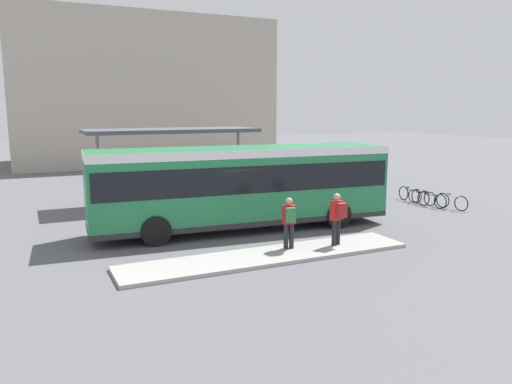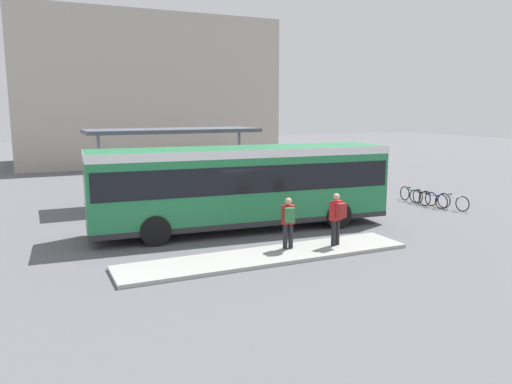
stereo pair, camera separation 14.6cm
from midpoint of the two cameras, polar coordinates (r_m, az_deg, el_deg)
ground_plane at (r=19.36m, az=-1.32°, el=-4.28°), size 120.00×120.00×0.00m
curb_island at (r=15.73m, az=1.59°, el=-7.34°), size 9.47×1.80×0.12m
city_bus at (r=19.00m, az=-1.32°, el=1.15°), size 11.56×3.25×3.17m
pedestrian_waiting at (r=16.11m, az=3.99°, el=-3.19°), size 0.46×0.50×1.68m
pedestrian_companion at (r=16.69m, az=9.49°, el=-2.71°), size 0.49×0.53×1.75m
bicycle_white at (r=24.74m, az=21.75°, el=-1.06°), size 0.48×1.67×0.73m
bicycle_blue at (r=24.95m, az=19.72°, el=-0.86°), size 0.48×1.66×0.72m
bicycle_black at (r=25.59m, az=18.70°, el=-0.57°), size 0.48×1.60×0.70m
bicycle_green at (r=26.12m, az=17.46°, el=-0.28°), size 0.48×1.69×0.73m
station_shelter at (r=24.71m, az=-9.34°, el=6.78°), size 8.25×2.96×3.65m
potted_planter_near_shelter at (r=23.65m, az=-2.68°, el=0.08°), size 0.88×0.88×1.41m
station_building at (r=45.34m, az=-12.59°, el=11.10°), size 21.10×10.37×12.03m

